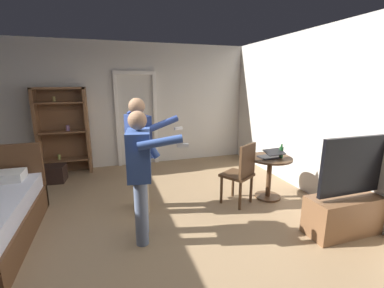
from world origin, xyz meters
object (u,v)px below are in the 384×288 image
Objects in this scene: person_blue_shirt at (141,168)px; suitcase_dark at (53,174)px; laptop at (271,155)px; wooden_chair at (241,171)px; tv_flatscreen at (354,205)px; bookshelf at (63,128)px; person_striped_shirt at (140,148)px; side_table at (269,170)px; bottle_on_table at (281,152)px.

suitcase_dark is (-1.43, 2.42, -0.76)m from person_blue_shirt.
wooden_chair reaches higher than laptop.
bookshelf is at bearing 136.81° from tv_flatscreen.
wooden_chair is at bearing -41.36° from bookshelf.
person_striped_shirt is (-1.50, 0.31, 0.43)m from wooden_chair.
wooden_chair is at bearing -176.46° from laptop.
side_table is 0.44× the size of person_blue_shirt.
tv_flatscreen is (3.83, -3.59, -0.62)m from bookshelf.
tv_flatscreen is 0.77× the size of person_striped_shirt.
bookshelf is 4.16m from side_table.
laptop is 2.07m from person_striped_shirt.
person_striped_shirt is 3.65× the size of suitcase_dark.
person_blue_shirt is at bearing -167.16° from laptop.
person_blue_shirt reaches higher than tv_flatscreen.
bookshelf is at bearing 143.90° from laptop.
tv_flatscreen is at bearing -67.18° from laptop.
bottle_on_table is at bearing -29.74° from side_table.
wooden_chair reaches higher than bottle_on_table.
wooden_chair is 0.63× the size of person_blue_shirt.
wooden_chair is 0.59× the size of person_striped_shirt.
person_blue_shirt reaches higher than bottle_on_table.
tv_flatscreen is 1.30× the size of wooden_chair.
tv_flatscreen is at bearing -29.53° from person_striped_shirt.
bottle_on_table is 4.25m from suitcase_dark.
wooden_chair is (-0.56, -0.08, 0.07)m from side_table.
bookshelf is 5.28m from tv_flatscreen.
person_striped_shirt is at bearing -58.92° from bookshelf.
person_striped_shirt is (-2.04, 0.27, 0.22)m from laptop.
person_striped_shirt is (-2.20, 0.31, 0.17)m from bottle_on_table.
laptop reaches higher than side_table.
side_table is 0.42× the size of person_striped_shirt.
tv_flatscreen reaches higher than laptop.
tv_flatscreen reaches higher than suitcase_dark.
tv_flatscreen is at bearing -47.70° from wooden_chair.
tv_flatscreen is 2.75m from person_blue_shirt.
bottle_on_table is 0.23× the size of wooden_chair.
person_blue_shirt is (-2.28, -0.45, 0.12)m from bottle_on_table.
bookshelf is at bearing 72.13° from suitcase_dark.
tv_flatscreen is 2.96m from person_striped_shirt.
side_table is at bearing 150.26° from bottle_on_table.
person_blue_shirt reaches higher than laptop.
person_striped_shirt is at bearing -43.20° from suitcase_dark.
person_blue_shirt is at bearing -164.14° from wooden_chair.
tv_flatscreen reaches higher than wooden_chair.
wooden_chair is (-1.02, 1.12, 0.19)m from tv_flatscreen.
side_table is 0.36m from bottle_on_table.
laptop is 0.58m from wooden_chair.
laptop is (-0.49, 1.16, 0.40)m from tv_flatscreen.
person_striped_shirt is at bearing 172.36° from laptop.
person_blue_shirt is at bearing -168.96° from bottle_on_table.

